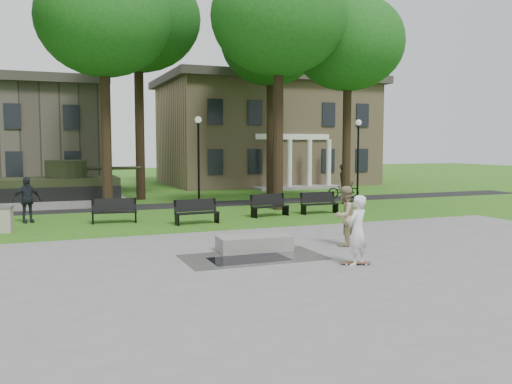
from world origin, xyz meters
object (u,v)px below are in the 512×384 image
friend_watching (345,216)px  cyclist (344,184)px  skateboarder (357,230)px  park_bench_0 (114,210)px  concrete_block (254,243)px  trash_bin (3,219)px

friend_watching → cyclist: bearing=-142.8°
skateboarder → park_bench_0: skateboarder is taller
concrete_block → trash_bin: bearing=137.3°
skateboarder → cyclist: (9.18, 16.11, -0.10)m
friend_watching → park_bench_0: bearing=-74.7°
skateboarder → cyclist: 18.55m
concrete_block → park_bench_0: 8.33m
concrete_block → friend_watching: size_ratio=1.16×
cyclist → trash_bin: 19.39m
trash_bin → friend_watching: bearing=-34.6°
cyclist → park_bench_0: 15.21m
concrete_block → friend_watching: friend_watching is taller
skateboarder → trash_bin: size_ratio=1.95×
concrete_block → skateboarder: bearing=-58.2°
friend_watching → park_bench_0: (-6.14, 8.01, -0.45)m
concrete_block → skateboarder: size_ratio=1.17×
friend_watching → cyclist: 15.74m
concrete_block → skateboarder: skateboarder is taller
concrete_block → cyclist: bearing=50.3°
cyclist → friend_watching: bearing=165.9°
friend_watching → trash_bin: (-10.23, 7.05, -0.48)m
skateboarder → trash_bin: (-9.08, 9.62, -0.47)m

